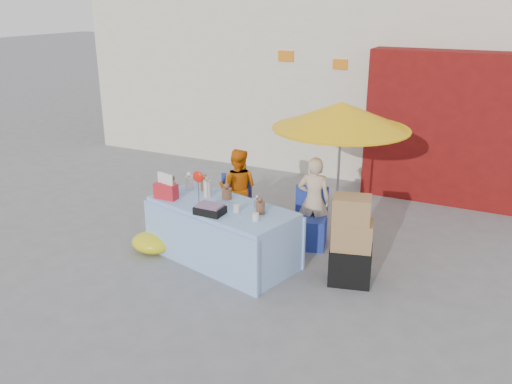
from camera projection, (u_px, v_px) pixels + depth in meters
The scene contains 10 objects.
ground at pixel (230, 278), 7.02m from camera, with size 80.00×80.00×0.00m, color slate.
backdrop at pixel (411, 13), 12.09m from camera, with size 14.00×8.00×7.80m.
market_table at pixel (222, 232), 7.39m from camera, with size 2.27×1.47×1.27m.
chair_left at pixel (234, 215), 8.38m from camera, with size 0.58×0.57×0.85m.
chair_right at pixel (309, 229), 7.86m from camera, with size 0.58×0.57×0.85m.
vendor_orange at pixel (238, 189), 8.36m from camera, with size 0.62×0.48×1.28m, color orange.
vendor_beige at pixel (314, 201), 7.83m from camera, with size 0.48×0.31×1.31m, color beige.
umbrella at pixel (341, 116), 7.41m from camera, with size 1.90×1.90×2.09m.
box_stack at pixel (351, 243), 6.75m from camera, with size 0.61×0.54×1.16m.
tarp_bundle at pixel (152, 243), 7.70m from camera, with size 0.62×0.50×0.28m, color yellow.
Camera 1 is at (3.06, -5.43, 3.43)m, focal length 38.00 mm.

